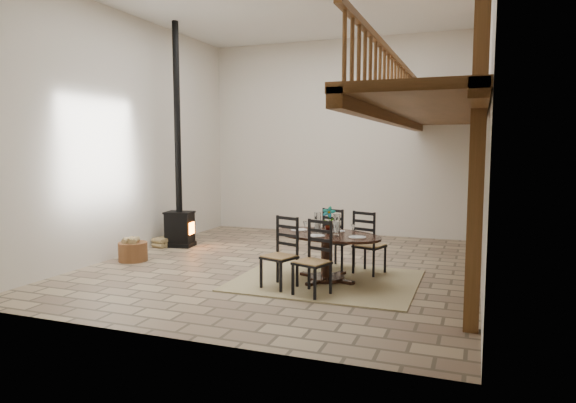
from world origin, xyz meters
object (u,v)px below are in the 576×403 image
(wood_stove, at_px, (179,197))
(dining_table, at_px, (327,254))
(log_basket, at_px, (133,251))
(log_stack, at_px, (163,242))

(wood_stove, bearing_deg, dining_table, -31.86)
(log_basket, bearing_deg, dining_table, -1.95)
(dining_table, distance_m, log_basket, 4.05)
(dining_table, bearing_deg, log_stack, 178.42)
(wood_stove, xyz_separation_m, log_stack, (-0.31, -0.20, -1.03))
(dining_table, height_order, log_stack, dining_table)
(log_stack, bearing_deg, log_basket, -79.78)
(wood_stove, xyz_separation_m, log_basket, (-0.05, -1.63, -0.93))
(wood_stove, relative_size, log_stack, 10.05)
(log_basket, bearing_deg, wood_stove, 88.10)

